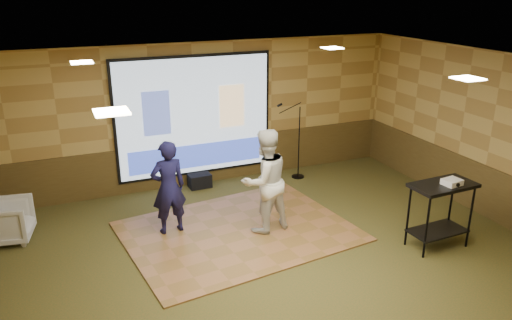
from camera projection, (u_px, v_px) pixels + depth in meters
name	position (u px, v px, depth m)	size (l,w,h in m)	color
ground	(261.00, 261.00, 7.82)	(9.00, 9.00, 0.00)	#303E1C
room_shell	(261.00, 133.00, 7.11)	(9.04, 7.04, 3.02)	tan
wainscot_back	(196.00, 162.00, 10.67)	(9.00, 0.04, 0.95)	#493618
wainscot_right	(481.00, 189.00, 9.30)	(0.04, 7.00, 0.95)	#493618
projector_screen	(195.00, 117.00, 10.30)	(3.32, 0.06, 2.52)	black
downlight_nw	(82.00, 62.00, 7.57)	(0.32, 0.32, 0.02)	#FFEBBF
downlight_ne	(332.00, 48.00, 9.18)	(0.32, 0.32, 0.02)	#FFEBBF
downlight_sw	(112.00, 112.00, 4.71)	(0.32, 0.32, 0.02)	#FFEBBF
downlight_se	(468.00, 78.00, 6.32)	(0.32, 0.32, 0.02)	#FFEBBF
dance_floor	(239.00, 231.00, 8.71)	(3.78, 2.88, 0.03)	#8F5C34
player_left	(168.00, 187.00, 8.41)	(0.60, 0.39, 1.65)	#14133C
player_right	(265.00, 181.00, 8.45)	(0.89, 0.69, 1.82)	silver
av_table	(441.00, 201.00, 8.00)	(1.05, 0.55, 1.11)	black
projector	(452.00, 182.00, 7.84)	(0.28, 0.23, 0.09)	white
mic_stand	(296.00, 156.00, 10.97)	(0.68, 0.28, 1.73)	black
banquet_chair	(7.00, 221.00, 8.33)	(0.75, 0.77, 0.70)	gray
duffel_bag	(200.00, 181.00, 10.56)	(0.46, 0.31, 0.29)	black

